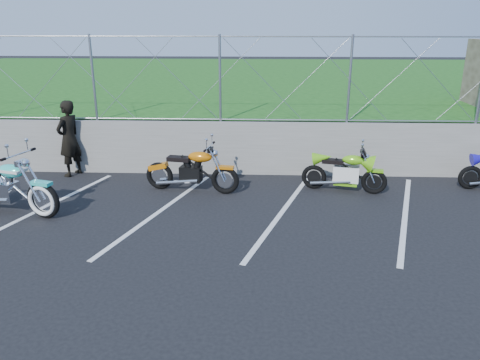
{
  "coord_description": "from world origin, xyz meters",
  "views": [
    {
      "loc": [
        1.95,
        -7.54,
        3.56
      ],
      "look_at": [
        1.56,
        1.3,
        0.56
      ],
      "focal_mm": 35.0,
      "sensor_mm": 36.0,
      "label": 1
    }
  ],
  "objects_px": {
    "cruiser_turquoise": "(6,188)",
    "naked_orange": "(193,172)",
    "sportbike_green": "(345,173)",
    "person_standing": "(69,139)"
  },
  "relations": [
    {
      "from": "cruiser_turquoise",
      "to": "sportbike_green",
      "type": "height_order",
      "value": "cruiser_turquoise"
    },
    {
      "from": "naked_orange",
      "to": "sportbike_green",
      "type": "xyz_separation_m",
      "value": [
        3.33,
        0.15,
        -0.04
      ]
    },
    {
      "from": "cruiser_turquoise",
      "to": "naked_orange",
      "type": "height_order",
      "value": "cruiser_turquoise"
    },
    {
      "from": "naked_orange",
      "to": "cruiser_turquoise",
      "type": "bearing_deg",
      "value": -149.05
    },
    {
      "from": "cruiser_turquoise",
      "to": "sportbike_green",
      "type": "bearing_deg",
      "value": 28.95
    },
    {
      "from": "cruiser_turquoise",
      "to": "sportbike_green",
      "type": "distance_m",
      "value": 6.95
    },
    {
      "from": "cruiser_turquoise",
      "to": "person_standing",
      "type": "xyz_separation_m",
      "value": [
        0.34,
        2.4,
        0.42
      ]
    },
    {
      "from": "cruiser_turquoise",
      "to": "sportbike_green",
      "type": "xyz_separation_m",
      "value": [
        6.78,
        1.51,
        -0.09
      ]
    },
    {
      "from": "sportbike_green",
      "to": "person_standing",
      "type": "height_order",
      "value": "person_standing"
    },
    {
      "from": "naked_orange",
      "to": "sportbike_green",
      "type": "distance_m",
      "value": 3.34
    }
  ]
}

